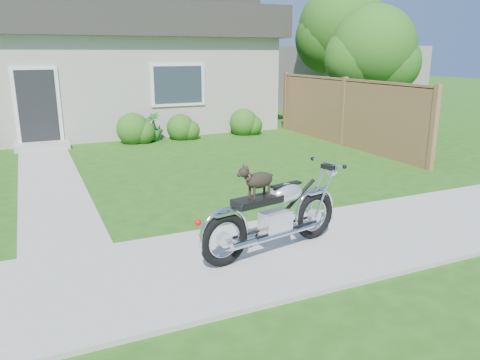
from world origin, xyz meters
name	(u,v)px	position (x,y,z in m)	size (l,w,h in m)	color
ground	(204,266)	(0.00, 0.00, 0.00)	(80.00, 80.00, 0.00)	#235114
sidewalk	(204,265)	(0.00, 0.00, 0.02)	(24.00, 2.20, 0.04)	#9E9B93
walkway	(50,181)	(-1.50, 5.00, 0.01)	(1.20, 8.00, 0.03)	#9E9B93
house	(79,64)	(0.00, 11.99, 2.16)	(12.60, 7.03, 4.50)	#B1ACA0
fence	(344,112)	(6.30, 5.75, 0.94)	(0.12, 6.62, 1.90)	#9B7645
tree_near	(378,52)	(8.23, 6.78, 2.55)	(2.65, 2.59, 3.98)	#3D2B1C
tree_far	(346,32)	(9.65, 10.36, 3.28)	(3.34, 3.34, 5.11)	#3D2B1C
shrub_row	(84,132)	(-0.39, 8.50, 0.40)	(10.66, 1.08, 1.08)	#2B5D18
potted_plant_right	(153,127)	(1.55, 8.55, 0.42)	(0.47, 0.47, 0.84)	#1D621B
motorcycle_with_dog	(275,213)	(0.98, -0.01, 0.56)	(2.20, 0.75, 1.20)	black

